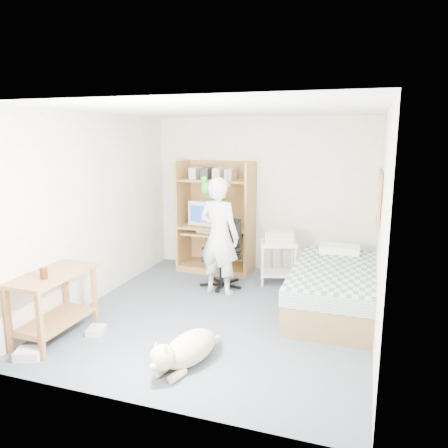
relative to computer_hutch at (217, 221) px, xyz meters
name	(u,v)px	position (x,y,z in m)	size (l,w,h in m)	color
floor	(223,314)	(0.70, -1.74, -0.82)	(4.00, 4.00, 0.00)	#414D58
wall_back	(263,195)	(0.70, 0.26, 0.43)	(3.60, 0.02, 2.50)	beige
wall_right	(381,227)	(2.50, -1.74, 0.43)	(0.02, 4.00, 2.50)	beige
wall_left	(95,209)	(-1.10, -1.74, 0.43)	(0.02, 4.00, 2.50)	beige
ceiling	(223,110)	(0.70, -1.74, 1.68)	(3.60, 4.00, 0.02)	white
computer_hutch	(217,221)	(0.00, 0.00, 0.00)	(1.20, 0.63, 1.80)	brown
bed	(334,288)	(2.00, -1.12, -0.53)	(1.02, 2.02, 0.66)	brown
side_desk	(54,296)	(-0.85, -2.94, -0.33)	(0.50, 1.00, 0.75)	brown
corkboard	(379,197)	(2.47, -0.84, 0.63)	(0.04, 0.94, 0.66)	olive
office_chair	(223,263)	(0.36, -0.73, -0.46)	(0.56, 0.56, 1.00)	black
person	(219,236)	(0.40, -1.03, 0.01)	(0.60, 0.40, 1.66)	silver
parrot	(206,187)	(0.20, -1.01, 0.70)	(0.12, 0.21, 0.34)	#128114
dog	(186,350)	(0.76, -3.03, -0.65)	(0.52, 1.02, 0.39)	beige
printer_cart	(278,256)	(1.11, -0.36, -0.39)	(0.64, 0.56, 0.65)	white
printer	(279,236)	(1.11, -0.36, -0.08)	(0.42, 0.32, 0.18)	#B3B2AE
crt_monitor	(206,212)	(-0.20, 0.01, 0.15)	(0.46, 0.48, 0.39)	beige
keyboard	(211,232)	(-0.05, -0.16, -0.15)	(0.45, 0.16, 0.03)	beige
pencil_cup	(237,224)	(0.37, -0.09, 0.00)	(0.08, 0.08, 0.12)	yellow
drink_glass	(44,273)	(-0.80, -3.11, -0.01)	(0.08, 0.08, 0.12)	#3B1B09
floor_box_a	(29,354)	(-0.80, -3.41, -0.77)	(0.25, 0.20, 0.10)	white
floor_box_b	(96,330)	(-0.48, -2.72, -0.78)	(0.18, 0.22, 0.08)	#B9B9B3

